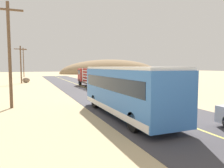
{
  "coord_description": "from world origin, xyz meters",
  "views": [
    {
      "loc": [
        -8.08,
        -13.22,
        3.26
      ],
      "look_at": [
        0.0,
        6.95,
        1.42
      ],
      "focal_mm": 33.47,
      "sensor_mm": 36.0,
      "label": 1
    }
  ],
  "objects_px": {
    "power_pole_near": "(9,52)",
    "bus": "(126,90)",
    "livestock_truck": "(90,75)",
    "boulder_near_shoulder": "(26,80)",
    "power_pole_mid": "(21,63)",
    "power_pole_far": "(23,61)"
  },
  "relations": [
    {
      "from": "livestock_truck",
      "to": "boulder_near_shoulder",
      "type": "bearing_deg",
      "value": 128.63
    },
    {
      "from": "power_pole_far",
      "to": "boulder_near_shoulder",
      "type": "xyz_separation_m",
      "value": [
        0.81,
        -24.13,
        -4.26
      ]
    },
    {
      "from": "bus",
      "to": "power_pole_near",
      "type": "distance_m",
      "value": 9.54
    },
    {
      "from": "power_pole_near",
      "to": "power_pole_mid",
      "type": "xyz_separation_m",
      "value": [
        0.0,
        25.71,
        -0.51
      ]
    },
    {
      "from": "livestock_truck",
      "to": "boulder_near_shoulder",
      "type": "distance_m",
      "value": 15.7
    },
    {
      "from": "power_pole_near",
      "to": "power_pole_far",
      "type": "xyz_separation_m",
      "value": [
        0.0,
        51.43,
        0.4
      ]
    },
    {
      "from": "power_pole_near",
      "to": "power_pole_far",
      "type": "distance_m",
      "value": 51.43
    },
    {
      "from": "bus",
      "to": "power_pole_near",
      "type": "bearing_deg",
      "value": 141.53
    },
    {
      "from": "livestock_truck",
      "to": "power_pole_mid",
      "type": "distance_m",
      "value": 15.15
    },
    {
      "from": "bus",
      "to": "power_pole_near",
      "type": "xyz_separation_m",
      "value": [
        -7.18,
        5.71,
        2.62
      ]
    },
    {
      "from": "livestock_truck",
      "to": "boulder_near_shoulder",
      "type": "xyz_separation_m",
      "value": [
        -9.77,
        12.23,
        -1.28
      ]
    },
    {
      "from": "livestock_truck",
      "to": "bus",
      "type": "distance_m",
      "value": 21.05
    },
    {
      "from": "power_pole_far",
      "to": "boulder_near_shoulder",
      "type": "height_order",
      "value": "power_pole_far"
    },
    {
      "from": "boulder_near_shoulder",
      "to": "power_pole_far",
      "type": "bearing_deg",
      "value": 91.93
    },
    {
      "from": "power_pole_near",
      "to": "bus",
      "type": "bearing_deg",
      "value": -38.47
    },
    {
      "from": "livestock_truck",
      "to": "power_pole_near",
      "type": "xyz_separation_m",
      "value": [
        -10.58,
        -15.07,
        2.58
      ]
    },
    {
      "from": "bus",
      "to": "boulder_near_shoulder",
      "type": "height_order",
      "value": "bus"
    },
    {
      "from": "power_pole_far",
      "to": "boulder_near_shoulder",
      "type": "bearing_deg",
      "value": -88.07
    },
    {
      "from": "power_pole_near",
      "to": "boulder_near_shoulder",
      "type": "distance_m",
      "value": 27.58
    },
    {
      "from": "livestock_truck",
      "to": "bus",
      "type": "bearing_deg",
      "value": -99.29
    },
    {
      "from": "boulder_near_shoulder",
      "to": "livestock_truck",
      "type": "bearing_deg",
      "value": -51.37
    },
    {
      "from": "bus",
      "to": "power_pole_mid",
      "type": "height_order",
      "value": "power_pole_mid"
    }
  ]
}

